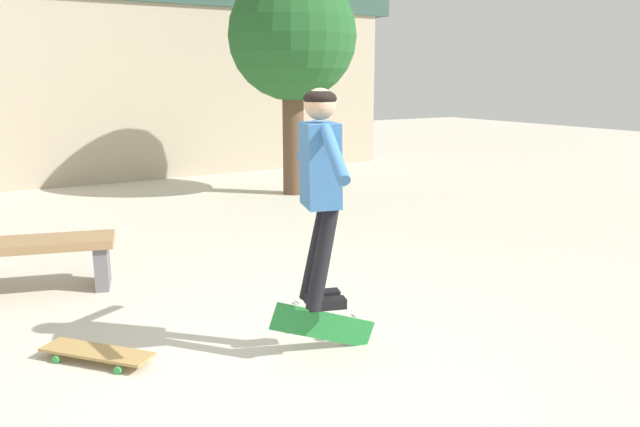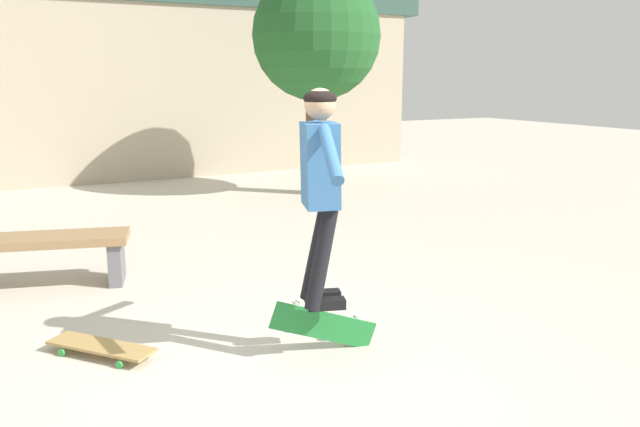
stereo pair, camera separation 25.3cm
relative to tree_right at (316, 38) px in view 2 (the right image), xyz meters
The scene contains 7 objects.
ground_plane 7.09m from the tree_right, 118.80° to the right, with size 40.00×40.00×0.00m, color beige.
building_backdrop 4.39m from the tree_right, 137.93° to the left, with size 14.31×0.52×4.78m.
tree_right is the anchor object (origin of this frame).
park_bench 5.89m from the tree_right, 145.45° to the right, with size 1.61×0.87×0.49m.
skater 6.45m from the tree_right, 117.24° to the right, with size 0.46×1.22×1.49m.
skateboard_flipping 6.69m from the tree_right, 117.01° to the right, with size 0.79×0.22×0.44m.
skateboard_resting 6.98m from the tree_right, 131.06° to the right, with size 0.69×0.77×0.08m.
Camera 2 is at (-1.64, -3.49, 1.94)m, focal length 35.00 mm.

